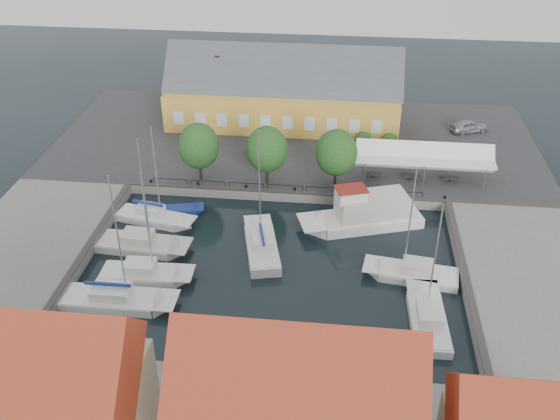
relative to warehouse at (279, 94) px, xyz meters
name	(u,v)px	position (x,y,z in m)	size (l,w,h in m)	color
ground	(273,260)	(2.60, -28.36, -4.43)	(140.00, 140.00, 0.00)	black
north_quay	(296,143)	(2.60, -5.36, -3.93)	(56.00, 26.00, 1.00)	#2D2D30
west_quay	(23,252)	(-19.40, -30.36, -3.93)	(12.00, 24.00, 1.00)	slate
east_quay	(536,287)	(24.60, -30.36, -3.93)	(12.00, 24.00, 1.00)	slate
quay_edge_fittings	(279,221)	(2.62, -23.61, -3.37)	(56.00, 24.72, 0.40)	#383533
warehouse	(279,94)	(0.00, 0.00, 0.00)	(28.56, 14.00, 9.55)	gold
tent_canopy	(424,157)	(16.60, -13.86, -0.74)	(14.00, 4.00, 2.83)	white
quay_trees	(267,149)	(0.60, -16.36, 0.45)	(18.20, 4.20, 6.30)	black
car_silver	(469,126)	(23.28, -1.09, -2.66)	(1.82, 4.52, 1.54)	#9EA1A5
car_red	(256,150)	(-1.46, -10.05, -2.80)	(1.32, 3.79, 1.25)	maroon
center_sailboat	(262,247)	(1.45, -27.07, -4.06)	(4.51, 8.99, 12.03)	white
trawler	(365,216)	(10.70, -21.74, -3.41)	(12.23, 7.01, 5.00)	white
east_boat_b	(413,275)	(14.73, -29.55, -4.17)	(8.29, 3.76, 11.00)	white
east_boat_c	(427,320)	(15.44, -35.15, -4.17)	(2.94, 8.52, 10.74)	white
west_boat_a	(154,219)	(-9.56, -23.33, -4.16)	(8.20, 3.85, 10.65)	white
west_boat_b	(142,246)	(-9.37, -27.88, -4.17)	(8.71, 3.48, 11.60)	beige
west_boat_c	(145,276)	(-7.84, -32.13, -4.17)	(8.06, 2.78, 10.81)	white
west_boat_d	(117,301)	(-9.07, -35.62, -4.16)	(9.44, 2.92, 12.39)	white
launch_sw	(96,339)	(-9.32, -39.81, -4.34)	(5.52, 3.69, 0.98)	white
launch_nw	(182,211)	(-7.26, -21.39, -4.34)	(4.33, 2.54, 0.88)	navy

